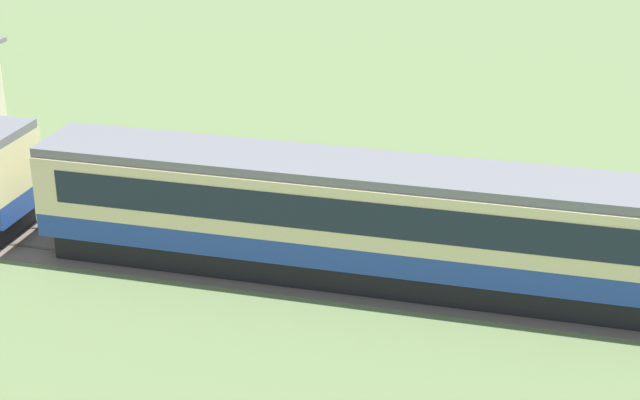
% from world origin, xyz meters
% --- Properties ---
extents(passenger_train, '(112.99, 3.01, 3.98)m').
position_xyz_m(passenger_train, '(-18.89, 1.81, 2.21)').
color(passenger_train, '#234293').
rests_on(passenger_train, ground_plane).
extents(railway_track, '(154.90, 3.60, 0.04)m').
position_xyz_m(railway_track, '(-25.02, 1.81, 0.01)').
color(railway_track, '#665B51').
rests_on(railway_track, ground_plane).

